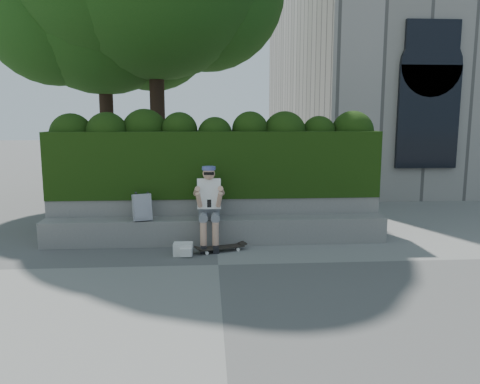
{
  "coord_description": "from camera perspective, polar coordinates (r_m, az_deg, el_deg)",
  "views": [
    {
      "loc": [
        -0.15,
        -6.79,
        2.2
      ],
      "look_at": [
        0.4,
        1.0,
        0.95
      ],
      "focal_mm": 35.0,
      "sensor_mm": 36.0,
      "label": 1
    }
  ],
  "objects": [
    {
      "name": "tree_right",
      "position": [
        13.29,
        -16.51,
        21.56
      ],
      "size": [
        4.76,
        4.76,
        7.54
      ],
      "rotation": [
        0.0,
        0.0,
        -0.28
      ],
      "color": "black",
      "rests_on": "ground"
    },
    {
      "name": "ground",
      "position": [
        7.14,
        -2.67,
        -8.87
      ],
      "size": [
        80.0,
        80.0,
        0.0
      ],
      "primitive_type": "plane",
      "color": "slate",
      "rests_on": "ground"
    },
    {
      "name": "backpack_ground",
      "position": [
        7.65,
        -6.95,
        -6.91
      ],
      "size": [
        0.31,
        0.23,
        0.2
      ],
      "primitive_type": "cube",
      "rotation": [
        0.0,
        0.0,
        -0.03
      ],
      "color": "white",
      "rests_on": "ground"
    },
    {
      "name": "backpack_plaid",
      "position": [
        8.16,
        -11.86,
        -1.86
      ],
      "size": [
        0.34,
        0.25,
        0.45
      ],
      "primitive_type": "cube",
      "rotation": [
        0.0,
        0.0,
        0.3
      ],
      "color": "#BABABF",
      "rests_on": "bench_ledge"
    },
    {
      "name": "hedge",
      "position": [
        8.78,
        -3.05,
        3.53
      ],
      "size": [
        6.0,
        1.0,
        1.2
      ],
      "primitive_type": "cube",
      "color": "black",
      "rests_on": "planter_wall"
    },
    {
      "name": "bench_ledge",
      "position": [
        8.28,
        -2.89,
        -4.72
      ],
      "size": [
        6.0,
        0.45,
        0.45
      ],
      "primitive_type": "cube",
      "color": "gray",
      "rests_on": "ground"
    },
    {
      "name": "skateboard",
      "position": [
        7.8,
        -2.35,
        -6.78
      ],
      "size": [
        0.8,
        0.43,
        0.08
      ],
      "rotation": [
        0.0,
        0.0,
        0.32
      ],
      "color": "black",
      "rests_on": "ground"
    },
    {
      "name": "planter_wall",
      "position": [
        8.71,
        -2.97,
        -3.01
      ],
      "size": [
        6.0,
        0.5,
        0.75
      ],
      "primitive_type": "cube",
      "color": "gray",
      "rests_on": "ground"
    },
    {
      "name": "person",
      "position": [
        7.99,
        -3.79,
        -1.37
      ],
      "size": [
        0.4,
        0.76,
        1.38
      ],
      "color": "slate",
      "rests_on": "ground"
    }
  ]
}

